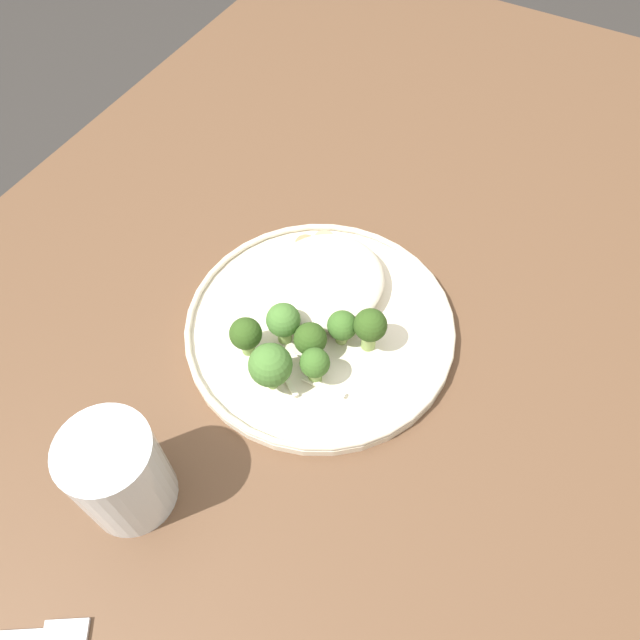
{
  "coord_description": "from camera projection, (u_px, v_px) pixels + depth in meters",
  "views": [
    {
      "loc": [
        0.37,
        0.14,
        1.29
      ],
      "look_at": [
        0.05,
        -0.04,
        0.76
      ],
      "focal_mm": 34.01,
      "sensor_mm": 36.0,
      "label": 1
    }
  ],
  "objects": [
    {
      "name": "broccoli_floret_center_pile",
      "position": [
        310.0,
        339.0,
        0.61
      ],
      "size": [
        0.03,
        0.03,
        0.05
      ],
      "color": "#7A994C",
      "rests_on": "dinner_plate"
    },
    {
      "name": "seared_scallop_left_edge",
      "position": [
        320.0,
        277.0,
        0.67
      ],
      "size": [
        0.03,
        0.03,
        0.02
      ],
      "color": "#E5C689",
      "rests_on": "dinner_plate"
    },
    {
      "name": "seared_scallop_tilted_round",
      "position": [
        315.0,
        307.0,
        0.65
      ],
      "size": [
        0.03,
        0.03,
        0.01
      ],
      "color": "#E5C689",
      "rests_on": "dinner_plate"
    },
    {
      "name": "ground",
      "position": [
        349.0,
        512.0,
        1.29
      ],
      "size": [
        6.0,
        6.0,
        0.0
      ],
      "primitive_type": "plane",
      "color": "#2D2B28"
    },
    {
      "name": "noodle_bed",
      "position": [
        326.0,
        280.0,
        0.67
      ],
      "size": [
        0.14,
        0.13,
        0.03
      ],
      "color": "beige",
      "rests_on": "dinner_plate"
    },
    {
      "name": "onion_sliver_short_strip",
      "position": [
        308.0,
        364.0,
        0.62
      ],
      "size": [
        0.02,
        0.04,
        0.0
      ],
      "primitive_type": "cube",
      "rotation": [
        0.0,
        0.0,
        1.16
      ],
      "color": "silver",
      "rests_on": "dinner_plate"
    },
    {
      "name": "seared_scallop_right_edge",
      "position": [
        324.0,
        241.0,
        0.71
      ],
      "size": [
        0.03,
        0.03,
        0.01
      ],
      "color": "beige",
      "rests_on": "dinner_plate"
    },
    {
      "name": "seared_scallop_center_golden",
      "position": [
        306.0,
        246.0,
        0.7
      ],
      "size": [
        0.03,
        0.03,
        0.02
      ],
      "color": "#DBB77A",
      "rests_on": "dinner_plate"
    },
    {
      "name": "onion_sliver_curled_piece",
      "position": [
        324.0,
        387.0,
        0.6
      ],
      "size": [
        0.01,
        0.05,
        0.0
      ],
      "primitive_type": "cube",
      "rotation": [
        0.0,
        0.0,
        1.62
      ],
      "color": "silver",
      "rests_on": "dinner_plate"
    },
    {
      "name": "seared_scallop_front_small",
      "position": [
        340.0,
        304.0,
        0.66
      ],
      "size": [
        0.03,
        0.03,
        0.01
      ],
      "color": "beige",
      "rests_on": "dinner_plate"
    },
    {
      "name": "broccoli_floret_split_head",
      "position": [
        270.0,
        366.0,
        0.58
      ],
      "size": [
        0.04,
        0.04,
        0.06
      ],
      "color": "#7A994C",
      "rests_on": "dinner_plate"
    },
    {
      "name": "seared_scallop_tiny_bay",
      "position": [
        298.0,
        279.0,
        0.67
      ],
      "size": [
        0.02,
        0.02,
        0.02
      ],
      "color": "#DBB77A",
      "rests_on": "dinner_plate"
    },
    {
      "name": "wooden_dining_table",
      "position": [
        370.0,
        347.0,
        0.74
      ],
      "size": [
        1.4,
        1.0,
        0.74
      ],
      "color": "brown",
      "rests_on": "ground"
    },
    {
      "name": "water_glass",
      "position": [
        121.0,
        476.0,
        0.52
      ],
      "size": [
        0.08,
        0.08,
        0.11
      ],
      "color": "silver",
      "rests_on": "wooden_dining_table"
    },
    {
      "name": "dinner_plate",
      "position": [
        320.0,
        326.0,
        0.65
      ],
      "size": [
        0.29,
        0.29,
        0.02
      ],
      "color": "beige",
      "rests_on": "wooden_dining_table"
    },
    {
      "name": "broccoli_floret_small_sprig",
      "position": [
        246.0,
        335.0,
        0.61
      ],
      "size": [
        0.03,
        0.03,
        0.05
      ],
      "color": "#7A994C",
      "rests_on": "dinner_plate"
    },
    {
      "name": "onion_sliver_pale_crescent",
      "position": [
        286.0,
        378.0,
        0.61
      ],
      "size": [
        0.03,
        0.04,
        0.0
      ],
      "primitive_type": "cube",
      "rotation": [
        0.0,
        0.0,
        4.14
      ],
      "color": "silver",
      "rests_on": "dinner_plate"
    },
    {
      "name": "broccoli_floret_tall_stalk",
      "position": [
        342.0,
        326.0,
        0.62
      ],
      "size": [
        0.03,
        0.03,
        0.04
      ],
      "color": "#89A356",
      "rests_on": "dinner_plate"
    },
    {
      "name": "broccoli_floret_rear_charred",
      "position": [
        283.0,
        321.0,
        0.62
      ],
      "size": [
        0.04,
        0.04,
        0.05
      ],
      "color": "#7A994C",
      "rests_on": "dinner_plate"
    },
    {
      "name": "seared_scallop_rear_pale",
      "position": [
        349.0,
        277.0,
        0.68
      ],
      "size": [
        0.03,
        0.03,
        0.01
      ],
      "color": "#E5C689",
      "rests_on": "dinner_plate"
    },
    {
      "name": "broccoli_floret_front_edge",
      "position": [
        315.0,
        364.0,
        0.59
      ],
      "size": [
        0.03,
        0.03,
        0.05
      ],
      "color": "#7A994C",
      "rests_on": "dinner_plate"
    },
    {
      "name": "broccoli_floret_near_rim",
      "position": [
        370.0,
        327.0,
        0.61
      ],
      "size": [
        0.03,
        0.03,
        0.06
      ],
      "color": "#89A356",
      "rests_on": "dinner_plate"
    }
  ]
}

